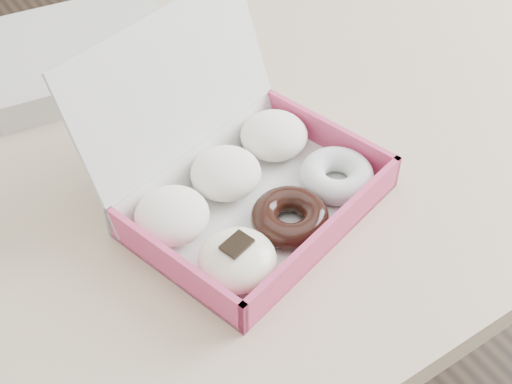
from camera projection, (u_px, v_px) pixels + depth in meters
ground at (309, 365)px, 1.56m from camera, size 4.00×4.00×0.00m
table at (333, 133)px, 1.08m from camera, size 1.20×0.80×0.75m
donut_box at (244, 185)px, 0.84m from camera, size 0.35×0.33×0.21m
newspapers at (79, 53)px, 1.05m from camera, size 0.31×0.26×0.04m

